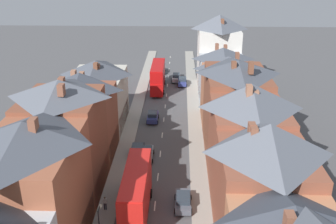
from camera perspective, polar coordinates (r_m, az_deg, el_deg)
name	(u,v)px	position (r m, az deg, el deg)	size (l,w,h in m)	color
pavement_left	(130,129)	(62.15, -5.47, -2.43)	(2.20, 104.00, 0.14)	gray
pavement_right	(195,130)	(61.72, 3.98, -2.56)	(2.20, 104.00, 0.14)	gray
centre_line_dashes	(162,135)	(59.94, -0.85, -3.36)	(0.14, 97.80, 0.01)	silver
terrace_row_left	(48,168)	(40.47, -17.00, -7.85)	(8.00, 58.11, 14.50)	brown
terrace_row_right	(242,127)	(48.11, 10.74, -2.17)	(8.00, 75.47, 14.69)	beige
double_decker_bus_lead	(136,193)	(41.60, -4.66, -11.58)	(2.74, 10.80, 5.30)	red
double_decker_bus_mid_street	(158,77)	(78.63, -1.49, 5.16)	(2.74, 10.80, 5.30)	#B70F0F
car_near_blue	(182,81)	(82.15, 2.08, 4.48)	(1.90, 4.20, 1.70)	navy
car_near_silver	(183,201)	(43.85, 2.21, -12.72)	(1.90, 4.14, 1.60)	#4C515B
car_parked_left_a	(146,153)	(53.13, -3.16, -6.00)	(1.90, 4.08, 1.58)	gray
car_parked_right_a	(153,116)	(64.53, -2.23, -0.64)	(1.90, 4.09, 1.66)	navy
car_mid_black	(129,188)	(46.02, -5.69, -10.93)	(1.90, 3.83, 1.63)	maroon
car_parked_left_b	(137,151)	(53.89, -4.48, -5.61)	(1.90, 4.14, 1.59)	black
car_far_grey	(161,69)	(90.94, -1.04, 6.25)	(1.90, 4.55, 1.66)	silver
car_parked_right_b	(176,77)	(84.81, 1.20, 5.05)	(1.90, 4.40, 1.66)	#B7BABF
pedestrian_mid_right	(105,202)	(43.66, -9.14, -12.84)	(0.36, 0.22, 1.61)	#23232D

